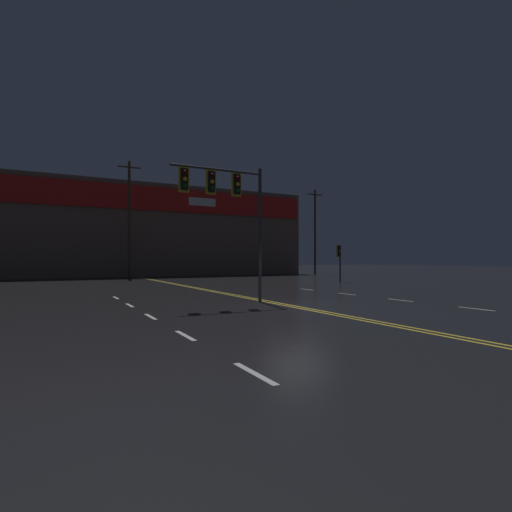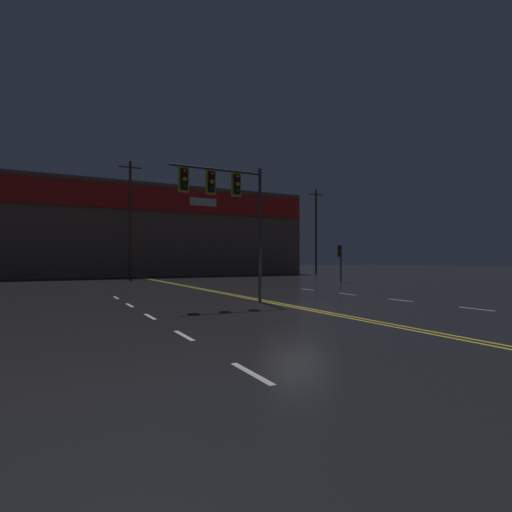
{
  "view_description": "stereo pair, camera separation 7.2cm",
  "coord_description": "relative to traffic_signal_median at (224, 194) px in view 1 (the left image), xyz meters",
  "views": [
    {
      "loc": [
        -8.56,
        -12.89,
        1.83
      ],
      "look_at": [
        0.0,
        3.35,
        2.0
      ],
      "focal_mm": 28.0,
      "sensor_mm": 36.0,
      "label": 1
    },
    {
      "loc": [
        -8.5,
        -12.93,
        1.83
      ],
      "look_at": [
        0.0,
        3.35,
        2.0
      ],
      "focal_mm": 28.0,
      "sensor_mm": 36.0,
      "label": 2
    }
  ],
  "objects": [
    {
      "name": "utility_pole_row",
      "position": [
        2.11,
        25.93,
        1.01
      ],
      "size": [
        46.33,
        0.26,
        11.68
      ],
      "color": "#4C3828",
      "rests_on": "ground"
    },
    {
      "name": "traffic_signal_median",
      "position": [
        0.0,
        0.0,
        0.0
      ],
      "size": [
        4.04,
        0.36,
        5.77
      ],
      "color": "#38383D",
      "rests_on": "ground"
    },
    {
      "name": "traffic_signal_corner_northeast",
      "position": [
        14.59,
        10.33,
        -2.31
      ],
      "size": [
        0.42,
        0.36,
        3.03
      ],
      "color": "#38383D",
      "rests_on": "ground"
    },
    {
      "name": "building_backdrop",
      "position": [
        2.08,
        32.98,
        0.59
      ],
      "size": [
        40.87,
        10.23,
        10.2
      ],
      "color": "brown",
      "rests_on": "ground"
    },
    {
      "name": "road_markings",
      "position": [
        3.26,
        -4.19,
        -4.52
      ],
      "size": [
        16.61,
        60.0,
        0.01
      ],
      "color": "gold",
      "rests_on": "ground"
    },
    {
      "name": "ground_plane",
      "position": [
        2.08,
        -2.25,
        -4.53
      ],
      "size": [
        200.0,
        200.0,
        0.0
      ],
      "primitive_type": "plane",
      "color": "black"
    }
  ]
}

